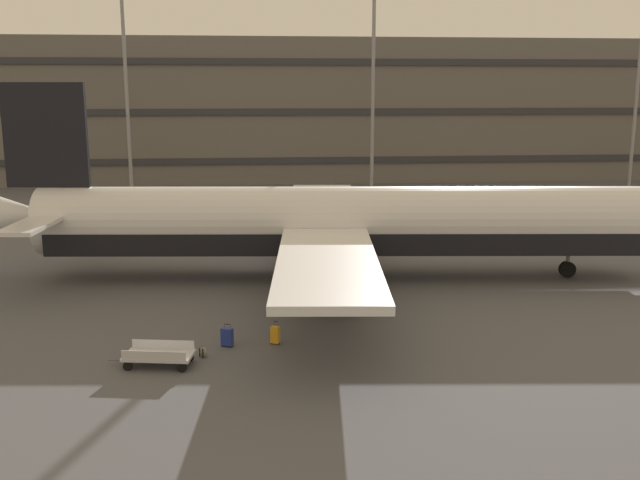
% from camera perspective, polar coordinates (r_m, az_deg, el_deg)
% --- Properties ---
extents(ground_plane, '(600.00, 600.00, 0.00)m').
position_cam_1_polar(ground_plane, '(42.20, -5.51, -2.52)').
color(ground_plane, '#4C4C51').
extents(terminal_structure, '(148.74, 21.61, 15.95)m').
position_cam_1_polar(terminal_structure, '(90.69, -5.62, 10.22)').
color(terminal_structure, '#605B56').
rests_on(terminal_structure, ground_plane).
extents(airliner, '(39.63, 32.07, 10.77)m').
position_cam_1_polar(airliner, '(40.15, 1.21, 1.31)').
color(airliner, silver).
rests_on(airliner, ground_plane).
extents(light_mast_left, '(1.80, 0.50, 21.67)m').
position_cam_1_polar(light_mast_left, '(75.49, -15.10, 13.03)').
color(light_mast_left, gray).
rests_on(light_mast_left, ground_plane).
extents(light_mast_center_left, '(1.80, 0.50, 25.09)m').
position_cam_1_polar(light_mast_center_left, '(75.61, 4.24, 14.72)').
color(light_mast_center_left, gray).
rests_on(light_mast_center_left, ground_plane).
extents(light_mast_center_right, '(1.80, 0.50, 21.10)m').
position_cam_1_polar(light_mast_center_right, '(84.92, 23.83, 12.07)').
color(light_mast_center_right, gray).
rests_on(light_mast_center_right, ground_plane).
extents(suitcase_silver, '(0.54, 0.42, 0.94)m').
position_cam_1_polar(suitcase_silver, '(30.26, -7.34, -7.58)').
color(suitcase_silver, navy).
rests_on(suitcase_silver, ground_plane).
extents(suitcase_black, '(0.42, 0.38, 0.98)m').
position_cam_1_polar(suitcase_black, '(30.35, -3.55, -7.46)').
color(suitcase_black, orange).
rests_on(suitcase_black, ground_plane).
extents(backpack_teal, '(0.39, 0.38, 0.48)m').
position_cam_1_polar(backpack_teal, '(29.32, -9.18, -8.72)').
color(backpack_teal, gray).
rests_on(backpack_teal, ground_plane).
extents(baggage_cart, '(3.37, 1.72, 0.82)m').
position_cam_1_polar(baggage_cart, '(28.68, -12.60, -8.86)').
color(baggage_cart, '#B7B7BC').
rests_on(baggage_cart, ground_plane).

